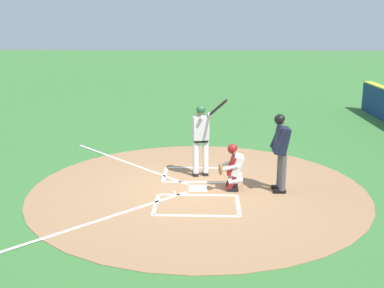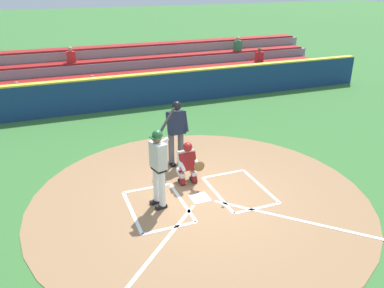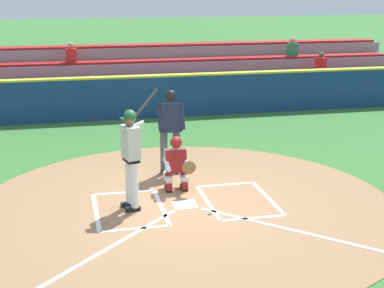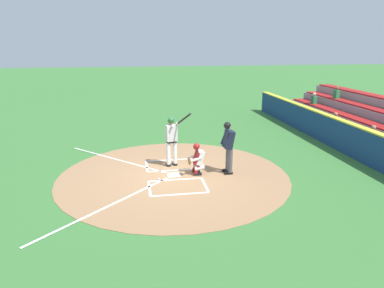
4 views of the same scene
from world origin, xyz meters
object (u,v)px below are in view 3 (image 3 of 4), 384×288
(plate_umpire, at_px, (170,126))
(catcher, at_px, (177,162))
(baseball, at_px, (210,213))
(batter, at_px, (131,152))

(plate_umpire, bearing_deg, catcher, 85.73)
(catcher, xyz_separation_m, baseball, (-0.34, 1.38, -0.55))
(batter, bearing_deg, plate_umpire, -119.74)
(catcher, relative_size, plate_umpire, 0.61)
(catcher, height_order, baseball, catcher)
(catcher, height_order, plate_umpire, plate_umpire)
(batter, distance_m, baseball, 1.80)
(plate_umpire, bearing_deg, baseball, 95.95)
(catcher, distance_m, baseball, 1.53)
(baseball, bearing_deg, batter, -24.74)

